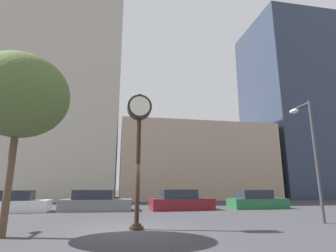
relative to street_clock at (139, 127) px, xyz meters
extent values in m
plane|color=#38383D|center=(-0.43, 0.08, -4.05)|extent=(200.00, 200.00, 0.00)
cube|color=#BCB29E|center=(-8.94, 24.08, 12.04)|extent=(15.67, 12.00, 32.17)
cube|color=tan|center=(9.02, 24.08, 0.58)|extent=(19.25, 12.00, 9.26)
cube|color=#2D384C|center=(25.57, 24.08, 9.53)|extent=(12.26, 12.00, 27.16)
cylinder|color=black|center=(0.00, 0.00, -3.99)|extent=(0.55, 0.55, 0.12)
cylinder|color=black|center=(0.00, 0.00, -3.88)|extent=(0.37, 0.37, 0.10)
cylinder|color=black|center=(0.00, 0.00, -1.74)|extent=(0.18, 0.18, 4.18)
cylinder|color=black|center=(0.00, 0.00, 0.86)|extent=(1.02, 0.46, 1.02)
cylinder|color=white|center=(0.00, -0.24, 0.86)|extent=(0.84, 0.02, 0.84)
cylinder|color=white|center=(0.00, 0.24, 0.86)|extent=(0.84, 0.02, 0.84)
sphere|color=black|center=(0.00, 0.00, 1.44)|extent=(0.12, 0.12, 0.12)
cube|color=silver|center=(-7.10, 8.21, -3.68)|extent=(3.98, 1.92, 0.73)
cube|color=#232833|center=(-7.29, 8.20, -3.00)|extent=(2.21, 1.63, 0.63)
cube|color=slate|center=(-2.13, 8.20, -3.67)|extent=(4.78, 2.20, 0.76)
cube|color=#232833|center=(-2.36, 8.22, -2.98)|extent=(2.66, 1.85, 0.62)
cube|color=maroon|center=(3.68, 7.86, -3.66)|extent=(4.49, 2.04, 0.78)
cube|color=#232833|center=(3.46, 7.85, -2.96)|extent=(2.50, 1.71, 0.62)
cube|color=#236038|center=(9.52, 7.98, -3.68)|extent=(4.24, 1.82, 0.73)
cube|color=#232833|center=(9.31, 7.98, -3.01)|extent=(2.34, 1.57, 0.62)
cylinder|color=#38383D|center=(8.43, 0.17, -1.16)|extent=(0.14, 0.14, 5.78)
cylinder|color=#38383D|center=(8.43, 0.77, 1.63)|extent=(0.11, 1.20, 0.11)
ellipsoid|color=silver|center=(8.43, 1.37, 1.53)|extent=(0.36, 0.60, 0.24)
cylinder|color=brown|center=(-4.45, -0.78, -2.12)|extent=(0.24, 0.24, 3.86)
ellipsoid|color=#516633|center=(-4.45, -0.78, 0.85)|extent=(3.48, 3.48, 3.13)
camera|label=1|loc=(-0.76, -10.77, -2.39)|focal=28.00mm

